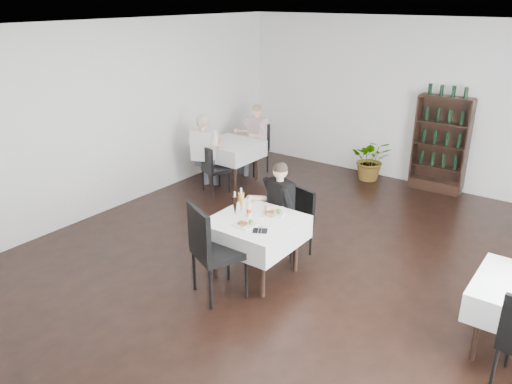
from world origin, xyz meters
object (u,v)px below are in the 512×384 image
at_px(wine_shelf, 440,145).
at_px(diner_main, 276,203).
at_px(potted_tree, 371,159).
at_px(main_table, 256,230).

height_order(wine_shelf, diner_main, wine_shelf).
bearing_deg(potted_tree, diner_main, -86.83).
bearing_deg(potted_tree, wine_shelf, 8.66).
bearing_deg(wine_shelf, main_table, -101.78).
height_order(wine_shelf, potted_tree, wine_shelf).
bearing_deg(wine_shelf, diner_main, -104.88).
bearing_deg(diner_main, potted_tree, 93.17).
relative_size(main_table, potted_tree, 1.26).
xyz_separation_m(main_table, potted_tree, (-0.29, 4.13, -0.21)).
height_order(main_table, diner_main, diner_main).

